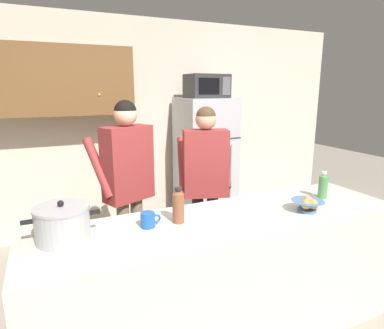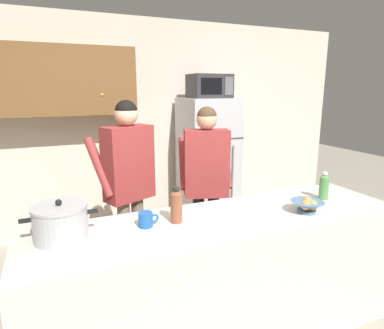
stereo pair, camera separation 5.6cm
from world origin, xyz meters
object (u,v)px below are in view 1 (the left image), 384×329
at_px(refrigerator, 205,164).
at_px(coffee_mug, 148,220).
at_px(microwave, 207,86).
at_px(bottle_near_edge, 178,206).
at_px(person_near_pot, 128,173).
at_px(person_by_sink, 205,173).
at_px(cooking_pot, 62,223).
at_px(bottle_mid_counter, 323,185).
at_px(bread_bowl, 308,205).

xyz_separation_m(refrigerator, coffee_mug, (-1.30, -1.78, 0.14)).
xyz_separation_m(microwave, bottle_near_edge, (-1.10, -1.77, -0.76)).
bearing_deg(person_near_pot, coffee_mug, -95.57).
distance_m(refrigerator, person_near_pot, 1.53).
xyz_separation_m(microwave, person_by_sink, (-0.50, -0.97, -0.79)).
relative_size(refrigerator, cooking_pot, 3.93).
bearing_deg(cooking_pot, refrigerator, 44.37).
bearing_deg(coffee_mug, person_near_pot, 84.43).
distance_m(person_near_pot, person_by_sink, 0.72).
distance_m(coffee_mug, bottle_mid_counter, 1.42).
height_order(cooking_pot, bottle_mid_counter, cooking_pot).
distance_m(person_by_sink, cooking_pot, 1.50).
distance_m(microwave, person_near_pot, 1.67).
distance_m(person_near_pot, cooking_pot, 1.03).
distance_m(person_near_pot, coffee_mug, 0.89).
xyz_separation_m(coffee_mug, bottle_near_edge, (0.20, -0.01, 0.07)).
relative_size(refrigerator, bottle_mid_counter, 7.62).
xyz_separation_m(cooking_pot, bread_bowl, (1.60, -0.24, -0.05)).
relative_size(refrigerator, bread_bowl, 7.16).
distance_m(bread_bowl, bottle_mid_counter, 0.37).
distance_m(refrigerator, microwave, 0.97).
bearing_deg(coffee_mug, bread_bowl, -10.80).
distance_m(person_near_pot, bottle_near_edge, 0.90).
distance_m(microwave, bottle_mid_counter, 1.96).
distance_m(microwave, bottle_near_edge, 2.22).
relative_size(person_by_sink, bread_bowl, 6.97).
distance_m(cooking_pot, coffee_mug, 0.50).
bearing_deg(person_by_sink, bottle_mid_counter, -52.78).
bearing_deg(coffee_mug, cooking_pot, 176.80).
height_order(person_near_pot, cooking_pot, person_near_pot).
distance_m(microwave, bread_bowl, 2.14).
height_order(person_by_sink, bottle_near_edge, person_by_sink).
xyz_separation_m(refrigerator, person_near_pot, (-1.21, -0.90, 0.22)).
relative_size(coffee_mug, bottle_near_edge, 0.55).
bearing_deg(microwave, person_near_pot, -143.99).
xyz_separation_m(microwave, bottle_mid_counter, (0.12, -1.80, -0.77)).
bearing_deg(bottle_mid_counter, bottle_near_edge, 178.77).
relative_size(microwave, cooking_pot, 1.14).
relative_size(person_near_pot, coffee_mug, 12.80).
xyz_separation_m(refrigerator, bottle_mid_counter, (0.12, -1.82, 0.20)).
bearing_deg(bread_bowl, coffee_mug, 169.20).
bearing_deg(microwave, cooking_pot, -135.99).
bearing_deg(bottle_near_edge, microwave, 58.18).
bearing_deg(bread_bowl, person_near_pot, 133.01).
bearing_deg(bread_bowl, bottle_near_edge, 167.46).
relative_size(refrigerator, bottle_near_edge, 7.01).
bearing_deg(refrigerator, bottle_mid_counter, -86.17).
bearing_deg(refrigerator, bottle_near_edge, -121.51).
xyz_separation_m(cooking_pot, bottle_mid_counter, (1.91, -0.06, 0.00)).
xyz_separation_m(microwave, cooking_pot, (-1.79, -1.73, -0.77)).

